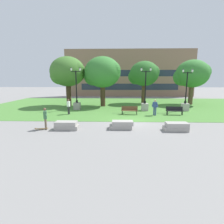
# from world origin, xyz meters

# --- Properties ---
(ground_plane) EXTENTS (140.00, 140.00, 0.00)m
(ground_plane) POSITION_xyz_m (0.00, 0.00, 0.00)
(ground_plane) COLOR gray
(grass_lawn) EXTENTS (40.00, 20.00, 0.02)m
(grass_lawn) POSITION_xyz_m (0.00, 10.00, 0.01)
(grass_lawn) COLOR #4C8438
(grass_lawn) RESTS_ON ground
(concrete_block_center) EXTENTS (1.80, 0.90, 0.64)m
(concrete_block_center) POSITION_xyz_m (-5.27, -2.55, 0.31)
(concrete_block_center) COLOR #9E9991
(concrete_block_center) RESTS_ON ground
(concrete_block_left) EXTENTS (1.90, 0.90, 0.64)m
(concrete_block_left) POSITION_xyz_m (-0.93, -2.25, 0.31)
(concrete_block_left) COLOR #9E9991
(concrete_block_left) RESTS_ON ground
(concrete_block_right) EXTENTS (1.82, 0.90, 0.64)m
(concrete_block_right) POSITION_xyz_m (3.26, -2.65, 0.31)
(concrete_block_right) COLOR #9E9991
(concrete_block_right) RESTS_ON ground
(person_skateboarder) EXTENTS (0.44, 0.55, 1.71)m
(person_skateboarder) POSITION_xyz_m (-6.92, -2.56, 0.97)
(person_skateboarder) COLOR brown
(person_skateboarder) RESTS_ON ground
(skateboard) EXTENTS (1.04, 0.36, 0.14)m
(skateboard) POSITION_xyz_m (-7.22, -2.71, 0.09)
(skateboard) COLOR olive
(skateboard) RESTS_ON ground
(park_bench_near_left) EXTENTS (1.84, 0.67, 0.90)m
(park_bench_near_left) POSITION_xyz_m (0.09, 3.51, 0.54)
(park_bench_near_left) COLOR brown
(park_bench_near_left) RESTS_ON grass_lawn
(park_bench_near_right) EXTENTS (1.84, 0.67, 0.90)m
(park_bench_near_right) POSITION_xyz_m (5.04, 3.43, 0.54)
(park_bench_near_right) COLOR black
(park_bench_near_right) RESTS_ON grass_lawn
(lamp_post_right) EXTENTS (1.32, 0.80, 5.13)m
(lamp_post_right) POSITION_xyz_m (7.19, 6.10, 1.06)
(lamp_post_right) COLOR #ADA89E
(lamp_post_right) RESTS_ON grass_lawn
(lamp_post_left) EXTENTS (1.32, 0.80, 5.33)m
(lamp_post_left) POSITION_xyz_m (-6.49, 6.42, 1.09)
(lamp_post_left) COLOR gray
(lamp_post_left) RESTS_ON grass_lawn
(lamp_post_center) EXTENTS (1.32, 0.80, 5.29)m
(lamp_post_center) POSITION_xyz_m (2.16, 6.00, 1.09)
(lamp_post_center) COLOR #ADA89E
(lamp_post_center) RESTS_ON grass_lawn
(tree_far_left) EXTENTS (5.13, 4.88, 6.77)m
(tree_far_left) POSITION_xyz_m (10.01, 11.66, 4.63)
(tree_far_left) COLOR brown
(tree_far_left) RESTS_ON grass_lawn
(tree_far_right) EXTENTS (5.22, 4.97, 7.06)m
(tree_far_right) POSITION_xyz_m (-8.49, 9.72, 4.89)
(tree_far_right) COLOR #42301E
(tree_far_right) RESTS_ON grass_lawn
(tree_near_right) EXTENTS (4.80, 4.57, 6.69)m
(tree_near_right) POSITION_xyz_m (2.91, 12.77, 4.69)
(tree_near_right) COLOR #4C3823
(tree_near_right) RESTS_ON grass_lawn
(tree_near_left) EXTENTS (5.35, 5.10, 7.02)m
(tree_near_left) POSITION_xyz_m (-3.45, 9.51, 4.79)
(tree_near_left) COLOR #42301E
(tree_near_left) RESTS_ON grass_lawn
(person_bystander_near_lawn) EXTENTS (0.30, 0.63, 1.71)m
(person_bystander_near_lawn) POSITION_xyz_m (-6.73, 3.36, 0.98)
(person_bystander_near_lawn) COLOR #28282D
(person_bystander_near_lawn) RESTS_ON grass_lawn
(person_bystander_far_lawn) EXTENTS (0.61, 0.71, 1.71)m
(person_bystander_far_lawn) POSITION_xyz_m (2.81, 3.07, 0.98)
(person_bystander_far_lawn) COLOR #384C7A
(person_bystander_far_lawn) RESTS_ON grass_lawn
(building_facade_distant) EXTENTS (28.93, 1.03, 10.40)m
(building_facade_distant) POSITION_xyz_m (1.41, 24.50, 5.19)
(building_facade_distant) COLOR #8E6B56
(building_facade_distant) RESTS_ON ground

